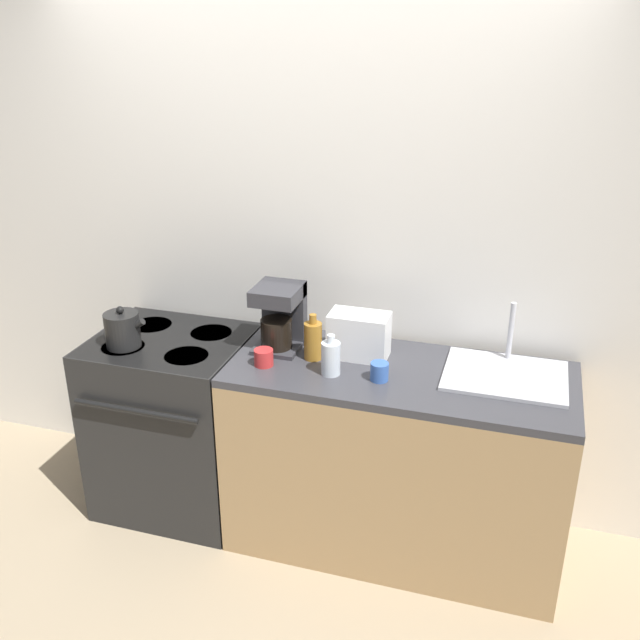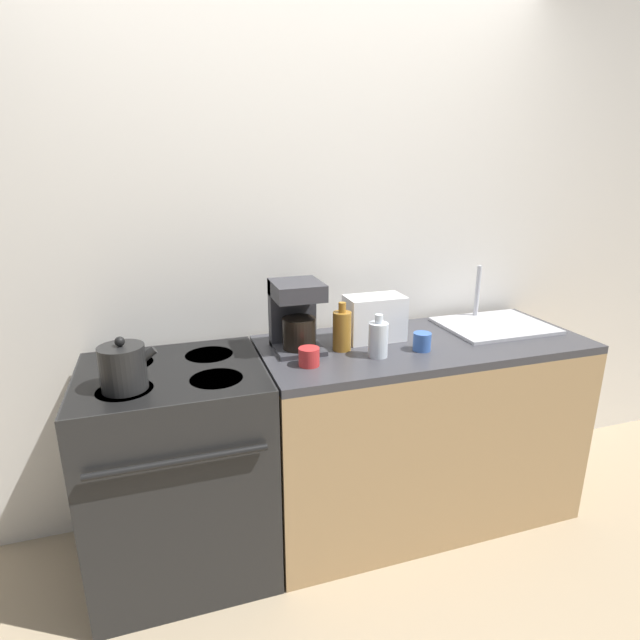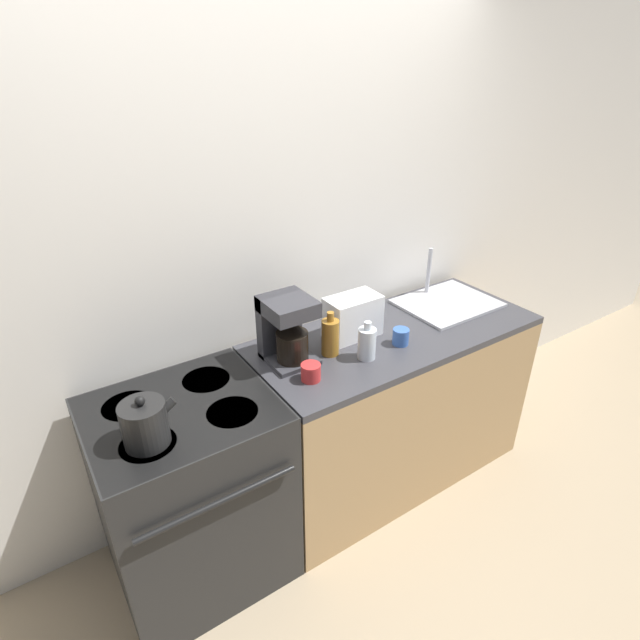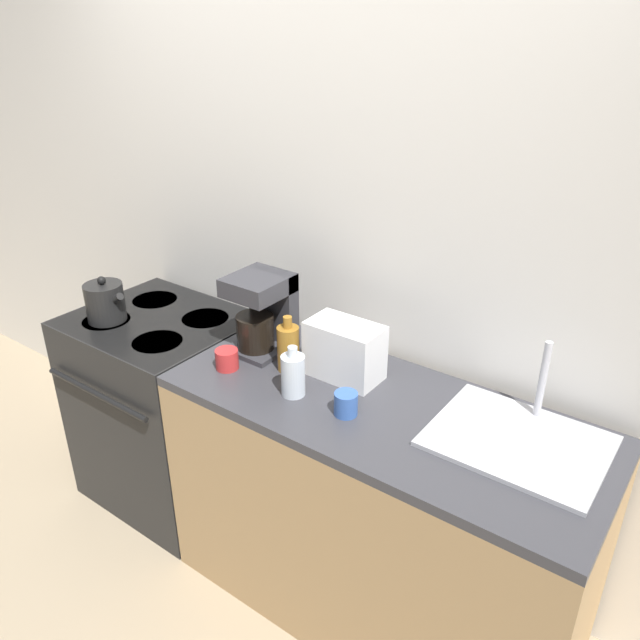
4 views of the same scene
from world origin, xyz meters
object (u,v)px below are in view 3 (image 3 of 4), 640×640
object	(u,v)px
bottle_clear	(367,343)
cup_red	(311,372)
bottle_amber	(330,337)
stove	(193,491)
toaster	(353,316)
cup_blue	(401,337)
kettle	(145,424)
coffee_maker	(286,327)

from	to	relation	value
bottle_clear	cup_red	xyz separation A→B (m)	(-0.31, -0.01, -0.04)
bottle_amber	cup_red	world-z (taller)	bottle_amber
bottle_clear	bottle_amber	bearing A→B (deg)	134.33
stove	cup_red	bearing A→B (deg)	-12.33
toaster	cup_blue	bearing A→B (deg)	-54.47
cup_red	kettle	bearing A→B (deg)	-179.28
coffee_maker	bottle_clear	distance (m)	0.37
kettle	cup_blue	bearing A→B (deg)	1.09
coffee_maker	bottle_clear	bearing A→B (deg)	-33.41
kettle	toaster	xyz separation A→B (m)	(1.07, 0.22, 0.02)
toaster	cup_blue	xyz separation A→B (m)	(0.14, -0.20, -0.06)
toaster	stove	bearing A→B (deg)	-174.13
kettle	coffee_maker	xyz separation A→B (m)	(0.70, 0.22, 0.08)
kettle	toaster	world-z (taller)	toaster
toaster	coffee_maker	xyz separation A→B (m)	(-0.38, -0.00, 0.06)
toaster	cup_red	bearing A→B (deg)	-150.81
cup_red	cup_blue	xyz separation A→B (m)	(0.52, 0.01, 0.00)
bottle_clear	toaster	bearing A→B (deg)	70.51
kettle	stove	bearing A→B (deg)	38.49
stove	cup_red	size ratio (longest dim) A/B	10.78
coffee_maker	bottle_clear	size ratio (longest dim) A/B	1.65
bottle_amber	toaster	bearing A→B (deg)	23.66
stove	bottle_amber	size ratio (longest dim) A/B	4.27
toaster	cup_red	xyz separation A→B (m)	(-0.38, -0.21, -0.07)
bottle_clear	cup_blue	world-z (taller)	bottle_clear
cup_red	toaster	bearing A→B (deg)	29.19
kettle	toaster	bearing A→B (deg)	11.58
toaster	bottle_amber	xyz separation A→B (m)	(-0.19, -0.08, -0.01)
bottle_amber	bottle_clear	bearing A→B (deg)	-45.67
cup_red	cup_blue	bearing A→B (deg)	1.59
stove	toaster	xyz separation A→B (m)	(0.92, 0.09, 0.55)
toaster	bottle_clear	size ratio (longest dim) A/B	1.45
kettle	bottle_clear	bearing A→B (deg)	0.91
stove	bottle_amber	world-z (taller)	bottle_amber
bottle_clear	cup_blue	xyz separation A→B (m)	(0.21, 0.01, -0.04)
cup_blue	cup_red	bearing A→B (deg)	-178.41
coffee_maker	toaster	bearing A→B (deg)	0.69
stove	coffee_maker	distance (m)	0.82
bottle_amber	coffee_maker	bearing A→B (deg)	156.87
coffee_maker	cup_red	xyz separation A→B (m)	(-0.00, -0.21, -0.12)
bottle_clear	cup_blue	bearing A→B (deg)	1.94
kettle	cup_blue	world-z (taller)	kettle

